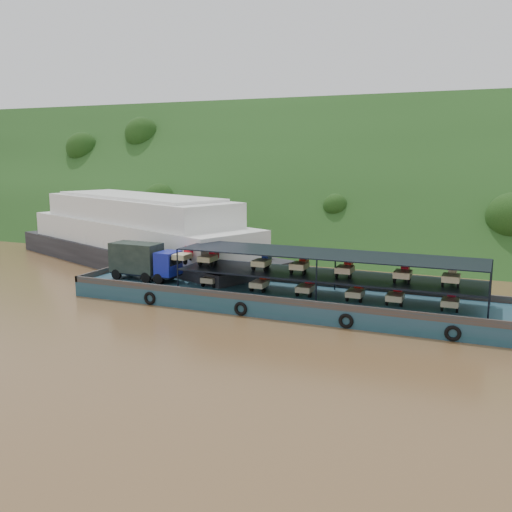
% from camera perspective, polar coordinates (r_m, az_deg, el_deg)
% --- Properties ---
extents(ground, '(160.00, 160.00, 0.00)m').
position_cam_1_polar(ground, '(46.55, 0.80, -4.65)').
color(ground, brown).
rests_on(ground, ground).
extents(hillside, '(140.00, 39.60, 39.60)m').
position_cam_1_polar(hillside, '(80.37, 10.67, 1.44)').
color(hillside, '#1B3914').
rests_on(hillside, ground).
extents(cargo_barge, '(35.00, 7.18, 4.54)m').
position_cam_1_polar(cargo_barge, '(45.10, 1.68, -3.70)').
color(cargo_barge, '#15414B').
rests_on(cargo_barge, ground).
extents(passenger_ferry, '(38.27, 22.88, 7.60)m').
position_cam_1_polar(passenger_ferry, '(63.21, -11.67, 2.11)').
color(passenger_ferry, black).
rests_on(passenger_ferry, ground).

